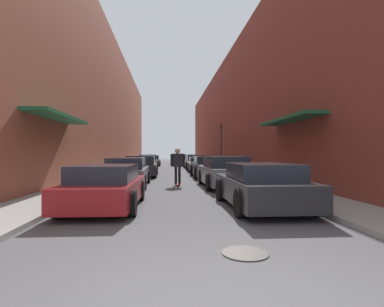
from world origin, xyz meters
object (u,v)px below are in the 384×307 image
Objects in this scene: parked_car_left_5 at (152,161)px; parked_car_right_2 at (207,167)px; skateboarder at (178,162)px; manhole_cover at (245,253)px; parked_car_right_1 at (225,172)px; parked_car_right_4 at (194,162)px; parked_car_left_0 at (106,187)px; parked_car_left_3 at (144,164)px; parked_car_right_3 at (199,164)px; traffic_light at (221,141)px; parked_car_left_4 at (148,162)px; parked_car_left_1 at (127,173)px; parked_car_right_5 at (188,160)px; parked_car_left_2 at (141,167)px; parked_car_right_0 at (261,186)px.

parked_car_left_5 is 1.01× the size of parked_car_right_2.
skateboarder reaches higher than parked_car_right_2.
parked_car_right_2 reaches higher than manhole_cover.
parked_car_right_1 reaches higher than parked_car_right_4.
parked_car_left_0 is 2.34× the size of skateboarder.
parked_car_left_3 is 4.50m from parked_car_right_3.
parked_car_left_3 reaches higher than parked_car_right_3.
traffic_light is (4.02, 10.64, 1.40)m from skateboarder.
parked_car_right_4 is at bearing -5.11° from parked_car_left_4.
skateboarder is (2.28, 0.14, 0.45)m from parked_car_left_1.
manhole_cover is at bearing -92.62° from parked_car_right_5.
parked_car_right_4 is 2.65× the size of skateboarder.
parked_car_left_4 is at bearing 139.93° from traffic_light.
parked_car_left_5 is 0.97× the size of parked_car_right_4.
parked_car_right_5 reaches higher than parked_car_left_2.
parked_car_left_2 is at bearing -88.03° from parked_car_left_3.
parked_car_right_3 is 1.01× the size of parked_car_right_5.
skateboarder reaches higher than parked_car_right_5.
parked_car_left_1 is 1.15× the size of parked_car_left_3.
parked_car_right_3 is at bearing 67.18° from parked_car_left_1.
skateboarder is at bearing -110.70° from traffic_light.
parked_car_right_0 is at bearing -96.75° from traffic_light.
parked_car_right_2 reaches higher than parked_car_right_3.
parked_car_left_3 is 16.99m from parked_car_right_0.
parked_car_left_5 is 17.00m from parked_car_right_2.
parked_car_left_0 is at bearing -111.02° from traffic_light.
skateboarder is (-2.19, -10.47, 0.49)m from parked_car_right_3.
parked_car_right_3 is 5.96× the size of manhole_cover.
parked_car_right_3 is (4.46, 10.61, -0.04)m from parked_car_left_1.
parked_car_right_1 is 11.82m from traffic_light.
parked_car_right_3 is at bearing 89.61° from parked_car_right_0.
parked_car_left_4 is at bearing 90.32° from parked_car_left_0.
traffic_light reaches higher than parked_car_left_1.
parked_car_left_3 is at bearing 98.38° from manhole_cover.
parked_car_left_1 is 12.62m from traffic_light.
parked_car_left_5 is 21.25m from skateboarder.
parked_car_right_1 is at bearing 80.84° from manhole_cover.
parked_car_left_1 is 16.32m from parked_car_right_4.
parked_car_right_1 reaches higher than manhole_cover.
parked_car_right_1 is at bearing 47.69° from parked_car_left_0.
parked_car_left_3 is at bearing -179.80° from traffic_light.
parked_car_left_3 is (-0.03, 10.75, 0.00)m from parked_car_left_1.
parked_car_left_5 is at bearing 88.71° from parked_car_left_4.
parked_car_right_5 is (4.22, -0.09, 0.06)m from parked_car_left_5.
parked_car_left_2 is 0.91× the size of parked_car_left_4.
parked_car_left_1 reaches higher than manhole_cover.
parked_car_left_2 reaches higher than manhole_cover.
parked_car_right_2 is 1.16× the size of traffic_light.
parked_car_right_2 is (4.21, -16.47, 0.05)m from parked_car_left_5.
parked_car_left_1 is at bearing 170.37° from parked_car_right_1.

